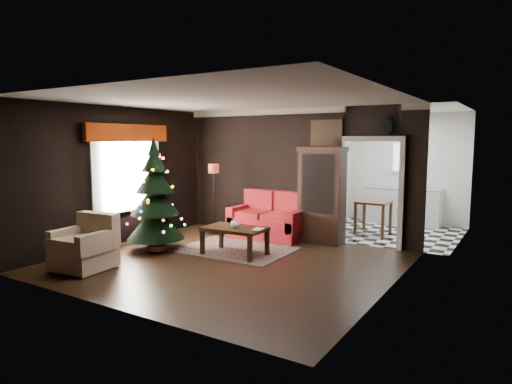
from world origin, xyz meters
The scene contains 26 objects.
floor centered at (0.00, 0.00, 0.00)m, with size 5.50×5.50×0.00m, color black.
ceiling centered at (0.00, 0.00, 2.80)m, with size 5.50×5.50×0.00m, color white.
wall_back centered at (0.00, 2.50, 1.40)m, with size 5.50×5.50×0.00m, color black.
wall_front centered at (0.00, -2.50, 1.40)m, with size 5.50×5.50×0.00m, color black.
wall_left centered at (-2.75, 0.00, 1.40)m, with size 5.50×5.50×0.00m, color black.
wall_right centered at (2.75, 0.00, 1.40)m, with size 5.50×5.50×0.00m, color black.
doorway centered at (1.70, 2.50, 1.05)m, with size 1.10×0.10×2.10m, color silver, non-canonical shape.
left_window centered at (-2.71, 0.20, 1.45)m, with size 0.05×1.60×1.40m, color white.
valance centered at (-2.63, 0.20, 2.27)m, with size 0.12×2.10×0.35m, color #963009.
kitchen_floor centered at (1.70, 4.00, 0.00)m, with size 3.00×3.00×0.00m, color white.
kitchen_window centered at (1.70, 5.45, 1.70)m, with size 0.70×0.06×0.70m, color white.
rug centered at (-0.42, 0.80, 0.01)m, with size 2.13×1.55×0.01m, color #34272E.
loveseat centered at (-0.40, 2.05, 0.50)m, with size 1.70×0.90×1.00m, color #970213, non-canonical shape.
curio_cabinet centered at (0.75, 2.27, 0.95)m, with size 0.90×0.45×1.90m, color black, non-canonical shape.
floor_lamp centered at (-1.66, 1.77, 0.83)m, with size 0.26×0.26×1.52m, color black, non-canonical shape.
christmas_tree centered at (-1.73, 0.00, 1.05)m, with size 1.10×1.10×2.11m, color black, non-canonical shape.
armchair centered at (-1.79, -1.59, 0.46)m, with size 0.86×0.86×0.88m, color beige, non-canonical shape.
coffee_table centered at (-0.20, 0.47, 0.27)m, with size 1.14×0.68×0.51m, color black, non-canonical shape.
teapot centered at (-0.14, 0.37, 0.60)m, with size 0.16×0.16×0.15m, color silver, non-canonical shape.
cup_a centered at (-0.41, 0.72, 0.55)m, with size 0.06×0.06×0.06m, color white.
cup_b centered at (-0.25, 0.50, 0.56)m, with size 0.08×0.08×0.07m, color white.
book centered at (0.21, 0.51, 0.63)m, with size 0.16×0.02×0.21m, color #9C7C63.
wall_clock centered at (1.95, 2.45, 2.38)m, with size 0.32×0.32×0.06m, color white.
painting centered at (0.75, 2.46, 2.25)m, with size 0.62×0.05×0.52m, color tan.
kitchen_counter centered at (1.70, 5.20, 0.45)m, with size 1.80×0.60×0.90m, color silver.
kitchen_table centered at (1.40, 3.70, 0.38)m, with size 0.70×0.70×0.75m, color brown, non-canonical shape.
Camera 1 is at (4.37, -6.12, 2.12)m, focal length 31.02 mm.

